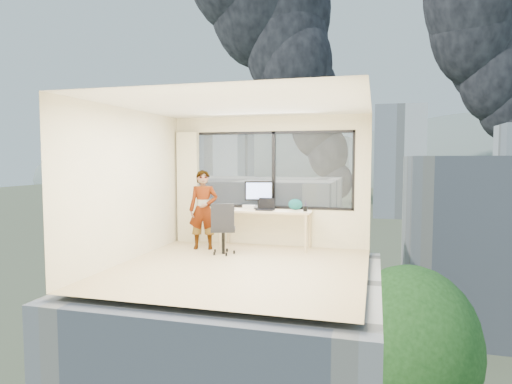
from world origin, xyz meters
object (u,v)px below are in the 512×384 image
(desk, at_px, (265,229))
(handbag, at_px, (295,204))
(monitor, at_px, (259,195))
(chair, at_px, (223,228))
(game_console, at_px, (252,206))
(laptop, at_px, (265,205))
(person, at_px, (203,210))

(desk, bearing_deg, handbag, 17.27)
(desk, relative_size, monitor, 3.18)
(desk, xyz_separation_m, chair, (-0.60, -0.75, 0.11))
(game_console, relative_size, laptop, 0.81)
(monitor, xyz_separation_m, game_console, (-0.18, 0.10, -0.25))
(handbag, bearing_deg, chair, -154.84)
(desk, distance_m, handbag, 0.77)
(person, bearing_deg, game_console, 25.82)
(handbag, bearing_deg, monitor, 170.02)
(monitor, relative_size, laptop, 1.61)
(laptop, bearing_deg, monitor, 134.08)
(person, bearing_deg, chair, -46.37)
(laptop, distance_m, handbag, 0.60)
(handbag, bearing_deg, desk, -175.95)
(monitor, bearing_deg, handbag, -13.32)
(monitor, relative_size, handbag, 2.05)
(handbag, bearing_deg, laptop, -170.36)
(desk, xyz_separation_m, monitor, (-0.16, 0.14, 0.66))
(game_console, height_order, handbag, handbag)
(desk, height_order, game_console, game_console)
(chair, xyz_separation_m, monitor, (0.44, 0.89, 0.55))
(game_console, bearing_deg, chair, -83.27)
(desk, distance_m, monitor, 0.69)
(game_console, bearing_deg, monitor, -7.53)
(chair, xyz_separation_m, person, (-0.52, 0.34, 0.28))
(desk, distance_m, laptop, 0.49)
(chair, bearing_deg, desk, 34.46)
(monitor, bearing_deg, chair, -133.00)
(chair, distance_m, monitor, 1.13)
(person, bearing_deg, laptop, 3.75)
(desk, height_order, handbag, handbag)
(monitor, bearing_deg, laptop, -63.41)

